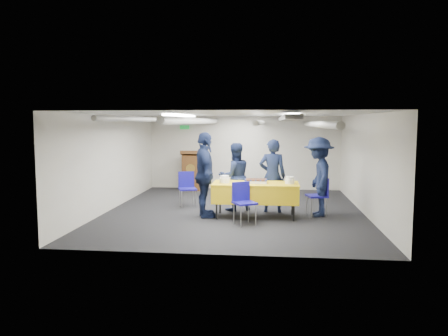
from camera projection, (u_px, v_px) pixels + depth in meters
The scene contains 14 objects.
ground at pixel (235, 211), 10.45m from camera, with size 7.00×7.00×0.00m, color black.
room_shell at pixel (240, 135), 10.65m from camera, with size 6.00×7.00×2.30m.
serving_table at pixel (255, 192), 9.71m from camera, with size 1.91×0.89×0.77m.
sheet_cake at pixel (256, 181), 9.68m from camera, with size 0.50×0.39×0.09m.
plate_stack_left at pixel (225, 179), 9.70m from camera, with size 0.23×0.23×0.16m.
plate_stack_right at pixel (290, 180), 9.55m from camera, with size 0.20×0.20×0.16m.
podium at pixel (192, 171), 13.57m from camera, with size 0.62×0.53×1.25m.
chair_near at pixel (243, 198), 9.08m from camera, with size 0.57×0.57×0.87m.
chair_right at pixel (320, 192), 9.88m from camera, with size 0.51×0.51×0.87m.
chair_left at pixel (187, 185), 10.98m from camera, with size 0.54×0.54×0.87m.
sailor_a at pixel (272, 176), 10.24m from camera, with size 0.63×0.41×1.72m, color black.
sailor_b at pixel (235, 177), 10.45m from camera, with size 0.79×0.61×1.62m, color black.
sailor_c at pixel (205, 175), 9.68m from camera, with size 1.11×0.46×1.90m, color black.
sailor_d at pixel (318, 177), 9.81m from camera, with size 1.15×0.66×1.79m, color black.
Camera 1 is at (0.86, -10.25, 2.11)m, focal length 35.00 mm.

